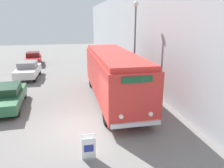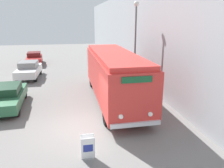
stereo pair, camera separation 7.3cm
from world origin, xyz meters
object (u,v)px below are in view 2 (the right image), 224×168
at_px(sign_board, 88,148).
at_px(streetlamp, 136,34).
at_px(vintage_bus, 114,74).
at_px(parked_car_near, 6,96).
at_px(parked_car_mid, 29,70).
at_px(parked_car_far, 34,58).

bearing_deg(sign_board, streetlamp, 62.15).
distance_m(vintage_bus, parked_car_near, 6.72).
xyz_separation_m(vintage_bus, parked_car_mid, (-6.42, 7.23, -1.02)).
xyz_separation_m(sign_board, parked_car_near, (-4.37, 6.10, 0.24)).
bearing_deg(streetlamp, parked_car_near, -166.86).
distance_m(vintage_bus, sign_board, 6.59).
relative_size(streetlamp, parked_car_far, 1.47).
bearing_deg(parked_car_mid, streetlamp, -29.60).
bearing_deg(sign_board, parked_car_near, 125.59).
relative_size(vintage_bus, parked_car_far, 2.23).
xyz_separation_m(streetlamp, parked_car_mid, (-8.45, 5.15, -3.37)).
distance_m(vintage_bus, parked_car_mid, 9.73).
distance_m(parked_car_near, parked_car_mid, 7.18).
bearing_deg(streetlamp, parked_car_mid, 148.61).
bearing_deg(parked_car_near, vintage_bus, -2.95).
bearing_deg(vintage_bus, parked_car_far, 116.18).
xyz_separation_m(vintage_bus, sign_board, (-2.27, -6.05, -1.34)).
bearing_deg(streetlamp, sign_board, -117.85).
bearing_deg(streetlamp, vintage_bus, -134.24).
relative_size(parked_car_near, parked_car_far, 1.03).
bearing_deg(vintage_bus, sign_board, -110.57).
bearing_deg(parked_car_far, sign_board, -82.05).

